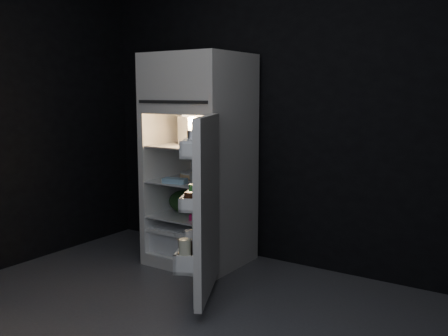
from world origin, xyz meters
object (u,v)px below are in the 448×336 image
Objects in this scene: milk_jug at (190,130)px; egg_carton at (208,177)px; fridge_door at (203,208)px; refrigerator at (201,153)px; yogurt_tray at (208,217)px.

milk_jug is 0.43m from egg_carton.
refrigerator is at bearing 127.03° from fridge_door.
fridge_door is 4.49× the size of yogurt_tray.
egg_carton is 0.34m from yogurt_tray.
yogurt_tray is at bearing -9.10° from milk_jug.
refrigerator is 6.28× the size of egg_carton.
egg_carton is at bearing 123.16° from fridge_door.
yogurt_tray is at bearing 122.69° from fridge_door.
fridge_door is 1.03m from milk_jug.
egg_carton is (0.11, -0.05, -0.19)m from refrigerator.
milk_jug reaches higher than yogurt_tray.
milk_jug reaches higher than egg_carton.
yogurt_tray is (0.08, -0.11, -0.31)m from egg_carton.
egg_carton is at bearing 112.01° from yogurt_tray.
egg_carton reaches higher than yogurt_tray.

